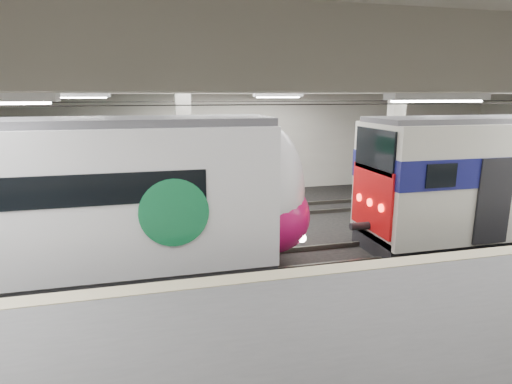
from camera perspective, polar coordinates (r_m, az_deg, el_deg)
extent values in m
cube|color=black|center=(13.34, 5.28, -9.32)|extent=(36.00, 24.00, 0.10)
cube|color=silver|center=(12.36, 5.84, 15.47)|extent=(36.00, 24.00, 0.20)
cube|color=beige|center=(22.13, -3.25, 7.10)|extent=(30.00, 0.10, 5.50)
cube|color=#5A5A5C|center=(7.96, 22.36, -22.01)|extent=(30.00, 7.00, 1.10)
cube|color=beige|center=(10.13, 11.62, -9.86)|extent=(30.00, 0.50, 0.02)
cube|color=beige|center=(14.83, -9.47, 4.08)|extent=(0.50, 0.50, 5.50)
cube|color=beige|center=(17.41, 17.86, 4.92)|extent=(0.50, 0.50, 5.50)
cube|color=beige|center=(12.35, 5.80, 14.08)|extent=(30.00, 18.00, 0.50)
cube|color=#59544C|center=(13.29, 5.29, -8.80)|extent=(30.00, 1.52, 0.16)
cube|color=#59544C|center=(18.29, -0.44, -2.64)|extent=(30.00, 1.52, 0.16)
cylinder|color=black|center=(12.35, 5.74, 11.53)|extent=(30.00, 0.03, 0.03)
cylinder|color=black|center=(17.62, -0.47, 11.99)|extent=(30.00, 0.03, 0.03)
cube|color=white|center=(10.49, 9.57, 12.39)|extent=(26.00, 8.40, 0.12)
cube|color=white|center=(12.26, -27.62, -1.00)|extent=(12.32, 2.75, 3.70)
ellipsoid|color=white|center=(12.34, 1.33, 0.58)|extent=(2.18, 2.69, 3.62)
ellipsoid|color=#C8105C|center=(12.57, 1.84, -3.01)|extent=(2.31, 2.75, 2.22)
cylinder|color=#167C44|center=(10.61, -10.86, -2.75)|extent=(1.71, 0.06, 1.71)
cube|color=#4C4C51|center=(12.00, -28.60, 8.07)|extent=(12.32, 2.25, 0.20)
cube|color=black|center=(12.84, -26.68, -9.69)|extent=(12.32, 1.92, 0.70)
cube|color=red|center=(13.76, 15.15, -0.91)|extent=(0.08, 2.37, 1.99)
cube|color=black|center=(13.49, 15.53, 5.38)|extent=(0.08, 2.23, 1.30)
cube|color=white|center=(17.75, -26.44, 2.60)|extent=(12.78, 3.17, 3.44)
cube|color=#167C44|center=(17.69, -26.58, 4.04)|extent=(12.82, 3.23, 0.72)
cube|color=#4C4C51|center=(17.56, -27.03, 8.41)|extent=(12.76, 2.72, 0.16)
cube|color=black|center=(18.15, -25.83, -3.37)|extent=(12.77, 2.90, 0.60)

